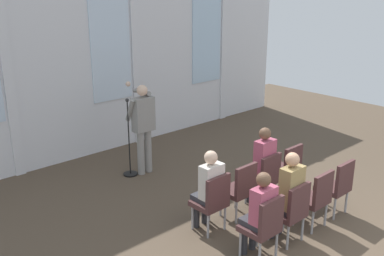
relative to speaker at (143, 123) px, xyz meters
The scene contains 15 objects.
rear_partition 2.10m from the speaker, 76.79° to the left, with size 10.76×0.14×4.59m.
speaker is the anchor object (origin of this frame).
mic_stand 0.77m from the speaker, 161.47° to the left, with size 0.28×0.28×1.55m.
chair_r0_c0 2.60m from the speaker, 102.90° to the right, with size 0.46×0.44×0.94m.
audience_r0_c0 2.49m from the speaker, 103.33° to the right, with size 0.36×0.39×1.30m.
chair_r0_c1 2.54m from the speaker, 88.88° to the right, with size 0.46×0.44×0.94m.
chair_r0_c2 2.62m from the speaker, 74.98° to the right, with size 0.46×0.44×0.94m.
audience_r0_c2 2.51m from the speaker, 74.52° to the right, with size 0.36×0.39×1.38m.
chair_r0_c3 2.85m from the speaker, 62.66° to the right, with size 0.46×0.44×0.94m.
chair_r1_c0 3.55m from the speaker, 99.34° to the right, with size 0.46×0.44×0.94m.
audience_r1_c0 3.44m from the speaker, 99.57° to the right, with size 0.36×0.39×1.27m.
chair_r1_c1 3.50m from the speaker, 89.19° to the right, with size 0.46×0.44×0.94m.
audience_r1_c1 3.40m from the speaker, 89.18° to the right, with size 0.36×0.39×1.39m.
chair_r1_c2 3.56m from the speaker, 79.10° to the right, with size 0.46×0.44×0.94m.
chair_r1_c3 3.73m from the speaker, 69.63° to the right, with size 0.46×0.44×0.94m.
Camera 1 is at (-5.19, -2.15, 3.61)m, focal length 41.69 mm.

